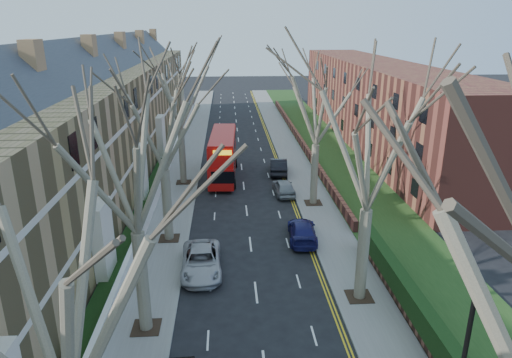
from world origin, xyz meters
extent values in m
cube|color=slate|center=(-6.00, 39.00, 0.06)|extent=(3.00, 102.00, 0.12)
cube|color=slate|center=(6.00, 39.00, 0.06)|extent=(3.00, 102.00, 0.12)
cube|color=#967D4C|center=(-13.80, 31.00, 5.00)|extent=(9.00, 78.00, 10.00)
cube|color=#32363D|center=(-13.80, 31.00, 11.00)|extent=(4.67, 78.00, 4.67)
cube|color=silver|center=(-9.35, 31.00, 3.50)|extent=(0.12, 78.00, 0.35)
cube|color=silver|center=(-9.35, 31.00, 7.00)|extent=(0.12, 78.00, 0.35)
cube|color=brown|center=(17.50, 43.00, 5.00)|extent=(8.00, 54.00, 10.00)
cube|color=brown|center=(7.70, 43.00, 0.57)|extent=(0.35, 54.00, 0.90)
cube|color=black|center=(7.70, 2.00, 1.32)|extent=(0.70, 24.00, 1.20)
cube|color=white|center=(-7.65, 31.00, 0.62)|extent=(0.30, 78.00, 1.00)
cube|color=#1D3E16|center=(10.50, 39.00, 0.15)|extent=(6.00, 102.00, 0.06)
cube|color=black|center=(5.00, -3.50, 8.12)|extent=(0.18, 0.50, 0.22)
cylinder|color=#6A604B|center=(-5.70, 6.00, 2.75)|extent=(0.64, 0.64, 5.25)
cube|color=#2D2116|center=(-5.70, 6.00, 0.14)|extent=(1.40, 1.40, 0.05)
cylinder|color=#6A604B|center=(-5.70, 16.00, 2.66)|extent=(0.64, 0.64, 5.07)
cube|color=#2D2116|center=(-5.70, 16.00, 0.14)|extent=(1.40, 1.40, 0.05)
cylinder|color=#6A604B|center=(-5.70, 28.00, 2.75)|extent=(0.60, 0.60, 5.25)
cube|color=#2D2116|center=(-5.70, 28.00, 0.14)|extent=(1.40, 1.40, 0.05)
cylinder|color=#6A604B|center=(5.70, 8.00, 2.75)|extent=(0.64, 0.64, 5.25)
cube|color=#2D2116|center=(5.70, 8.00, 0.14)|extent=(1.40, 1.40, 0.05)
cylinder|color=#6A604B|center=(5.70, 22.00, 2.66)|extent=(0.60, 0.60, 5.07)
cube|color=#2D2116|center=(5.70, 22.00, 0.14)|extent=(1.40, 1.40, 0.05)
cube|color=#AF0F0C|center=(-1.91, 29.76, 1.37)|extent=(2.76, 10.29, 2.04)
cube|color=#AF0F0C|center=(-1.91, 29.76, 3.32)|extent=(2.73, 9.78, 1.85)
cube|color=black|center=(-1.91, 29.76, 1.79)|extent=(2.74, 9.47, 0.83)
cube|color=black|center=(-1.91, 29.76, 3.41)|extent=(2.73, 9.27, 0.83)
imported|color=#AEADB3|center=(-3.20, 11.50, 0.72)|extent=(2.59, 5.28, 1.44)
imported|color=navy|center=(3.69, 15.46, 0.68)|extent=(2.26, 4.81, 1.36)
imported|color=gray|center=(3.49, 24.52, 0.69)|extent=(1.90, 4.16, 1.39)
imported|color=black|center=(3.70, 30.58, 0.79)|extent=(2.08, 4.90, 1.57)
camera|label=1|loc=(-1.46, -13.48, 14.59)|focal=32.00mm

